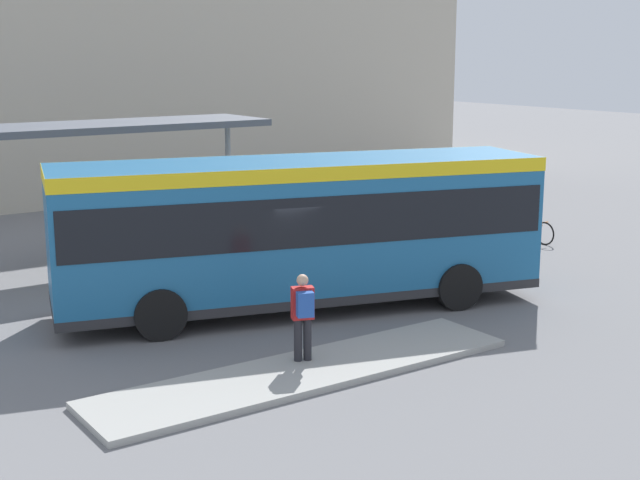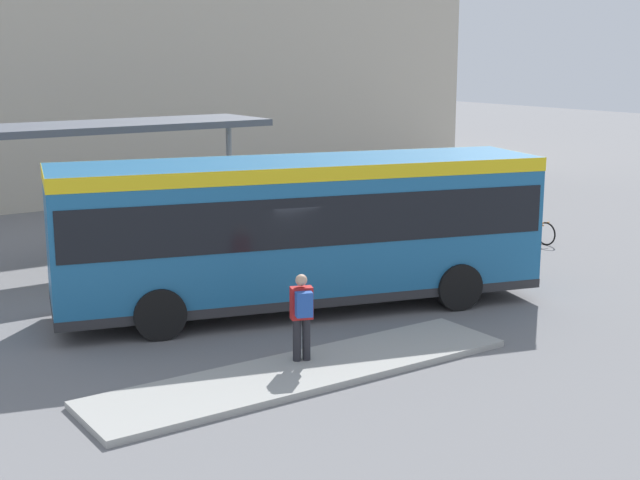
{
  "view_description": "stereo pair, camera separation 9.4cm",
  "coord_description": "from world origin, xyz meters",
  "px_view_note": "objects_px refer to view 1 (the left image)",
  "views": [
    {
      "loc": [
        -10.46,
        -15.9,
        5.6
      ],
      "look_at": [
        0.53,
        0.0,
        1.49
      ],
      "focal_mm": 50.0,
      "sensor_mm": 36.0,
      "label": 1
    },
    {
      "loc": [
        -10.38,
        -15.95,
        5.6
      ],
      "look_at": [
        0.53,
        0.0,
        1.49
      ],
      "focal_mm": 50.0,
      "sensor_mm": 36.0,
      "label": 2
    }
  ],
  "objects_px": {
    "bicycle_white": "(510,226)",
    "pedestrian_waiting": "(303,312)",
    "potted_planter_near_shelter": "(143,253)",
    "potted_planter_far_side": "(237,240)",
    "bicycle_blue": "(469,218)",
    "bicycle_green": "(487,222)",
    "city_bus": "(300,223)",
    "bicycle_orange": "(532,231)"
  },
  "relations": [
    {
      "from": "city_bus",
      "to": "bicycle_blue",
      "type": "height_order",
      "value": "city_bus"
    },
    {
      "from": "pedestrian_waiting",
      "to": "bicycle_white",
      "type": "height_order",
      "value": "pedestrian_waiting"
    },
    {
      "from": "bicycle_blue",
      "to": "bicycle_white",
      "type": "bearing_deg",
      "value": 12.36
    },
    {
      "from": "bicycle_green",
      "to": "potted_planter_far_side",
      "type": "bearing_deg",
      "value": -99.23
    },
    {
      "from": "potted_planter_far_side",
      "to": "bicycle_green",
      "type": "bearing_deg",
      "value": -4.61
    },
    {
      "from": "pedestrian_waiting",
      "to": "bicycle_white",
      "type": "bearing_deg",
      "value": -42.3
    },
    {
      "from": "bicycle_green",
      "to": "potted_planter_near_shelter",
      "type": "height_order",
      "value": "potted_planter_near_shelter"
    },
    {
      "from": "bicycle_blue",
      "to": "potted_planter_far_side",
      "type": "relative_size",
      "value": 1.28
    },
    {
      "from": "city_bus",
      "to": "bicycle_white",
      "type": "relative_size",
      "value": 6.24
    },
    {
      "from": "city_bus",
      "to": "bicycle_white",
      "type": "xyz_separation_m",
      "value": [
        9.46,
        2.75,
        -1.55
      ]
    },
    {
      "from": "city_bus",
      "to": "potted_planter_far_side",
      "type": "distance_m",
      "value": 4.53
    },
    {
      "from": "bicycle_white",
      "to": "bicycle_blue",
      "type": "distance_m",
      "value": 1.7
    },
    {
      "from": "city_bus",
      "to": "bicycle_orange",
      "type": "xyz_separation_m",
      "value": [
        9.52,
        1.9,
        -1.57
      ]
    },
    {
      "from": "city_bus",
      "to": "pedestrian_waiting",
      "type": "bearing_deg",
      "value": -106.92
    },
    {
      "from": "city_bus",
      "to": "bicycle_green",
      "type": "bearing_deg",
      "value": 36.86
    },
    {
      "from": "bicycle_white",
      "to": "potted_planter_near_shelter",
      "type": "distance_m",
      "value": 11.41
    },
    {
      "from": "bicycle_white",
      "to": "bicycle_blue",
      "type": "bearing_deg",
      "value": 177.93
    },
    {
      "from": "city_bus",
      "to": "bicycle_green",
      "type": "xyz_separation_m",
      "value": [
        9.34,
        3.59,
        -1.55
      ]
    },
    {
      "from": "potted_planter_near_shelter",
      "to": "potted_planter_far_side",
      "type": "height_order",
      "value": "potted_planter_far_side"
    },
    {
      "from": "bicycle_white",
      "to": "potted_planter_far_side",
      "type": "height_order",
      "value": "potted_planter_far_side"
    },
    {
      "from": "bicycle_green",
      "to": "potted_planter_far_side",
      "type": "distance_m",
      "value": 8.57
    },
    {
      "from": "bicycle_white",
      "to": "potted_planter_far_side",
      "type": "xyz_separation_m",
      "value": [
        -8.66,
        1.53,
        0.32
      ]
    },
    {
      "from": "potted_planter_far_side",
      "to": "bicycle_white",
      "type": "bearing_deg",
      "value": -10.06
    },
    {
      "from": "bicycle_orange",
      "to": "bicycle_blue",
      "type": "height_order",
      "value": "bicycle_blue"
    },
    {
      "from": "city_bus",
      "to": "bicycle_orange",
      "type": "relative_size",
      "value": 6.66
    },
    {
      "from": "bicycle_green",
      "to": "potted_planter_near_shelter",
      "type": "distance_m",
      "value": 11.21
    },
    {
      "from": "bicycle_white",
      "to": "potted_planter_far_side",
      "type": "distance_m",
      "value": 8.8
    },
    {
      "from": "pedestrian_waiting",
      "to": "bicycle_blue",
      "type": "distance_m",
      "value": 13.74
    },
    {
      "from": "bicycle_orange",
      "to": "bicycle_white",
      "type": "height_order",
      "value": "bicycle_white"
    },
    {
      "from": "bicycle_blue",
      "to": "potted_planter_far_side",
      "type": "height_order",
      "value": "potted_planter_far_side"
    },
    {
      "from": "bicycle_white",
      "to": "pedestrian_waiting",
      "type": "bearing_deg",
      "value": -67.91
    },
    {
      "from": "bicycle_white",
      "to": "bicycle_blue",
      "type": "relative_size",
      "value": 1.02
    },
    {
      "from": "potted_planter_near_shelter",
      "to": "bicycle_blue",
      "type": "bearing_deg",
      "value": 0.63
    },
    {
      "from": "potted_planter_far_side",
      "to": "potted_planter_near_shelter",
      "type": "bearing_deg",
      "value": 179.22
    },
    {
      "from": "city_bus",
      "to": "potted_planter_far_side",
      "type": "relative_size",
      "value": 8.16
    },
    {
      "from": "bicycle_green",
      "to": "potted_planter_near_shelter",
      "type": "bearing_deg",
      "value": -98.33
    },
    {
      "from": "pedestrian_waiting",
      "to": "bicycle_green",
      "type": "xyz_separation_m",
      "value": [
        11.38,
        6.77,
        -0.66
      ]
    },
    {
      "from": "bicycle_white",
      "to": "potted_planter_near_shelter",
      "type": "xyz_separation_m",
      "value": [
        -11.3,
        1.57,
        0.31
      ]
    },
    {
      "from": "city_bus",
      "to": "bicycle_orange",
      "type": "distance_m",
      "value": 9.83
    },
    {
      "from": "pedestrian_waiting",
      "to": "bicycle_green",
      "type": "bearing_deg",
      "value": -38.81
    },
    {
      "from": "pedestrian_waiting",
      "to": "bicycle_green",
      "type": "relative_size",
      "value": 0.92
    },
    {
      "from": "bicycle_orange",
      "to": "bicycle_green",
      "type": "distance_m",
      "value": 1.7
    }
  ]
}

